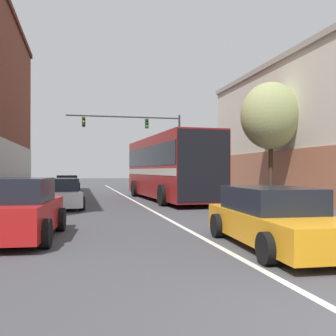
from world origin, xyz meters
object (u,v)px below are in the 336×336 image
(bus, at_px, (168,165))
(parked_car_left_far, at_px, (66,183))
(parked_car_left_near, at_px, (56,194))
(hatchback_foreground, at_px, (274,219))
(parked_car_left_mid, at_px, (16,211))
(traffic_signal_gantry, at_px, (146,134))
(street_tree_near, at_px, (271,116))

(bus, relative_size, parked_car_left_far, 2.32)
(bus, relative_size, parked_car_left_near, 2.50)
(bus, xyz_separation_m, parked_car_left_near, (-5.80, -3.41, -1.31))
(hatchback_foreground, bearing_deg, parked_car_left_far, 13.48)
(parked_car_left_mid, height_order, traffic_signal_gantry, traffic_signal_gantry)
(parked_car_left_mid, distance_m, traffic_signal_gantry, 24.67)
(parked_car_left_near, xyz_separation_m, parked_car_left_far, (-0.03, 16.93, -0.02))
(street_tree_near, bearing_deg, hatchback_foreground, -117.33)
(parked_car_left_far, relative_size, traffic_signal_gantry, 0.50)
(hatchback_foreground, xyz_separation_m, street_tree_near, (5.44, 10.54, 3.80))
(parked_car_left_mid, xyz_separation_m, traffic_signal_gantry, (7.09, 23.27, 4.07))
(parked_car_left_near, height_order, parked_car_left_far, parked_car_left_near)
(parked_car_left_far, bearing_deg, parked_car_left_near, 175.98)
(parked_car_left_near, bearing_deg, traffic_signal_gantry, -28.57)
(bus, distance_m, hatchback_foreground, 13.47)
(bus, bearing_deg, hatchback_foreground, 174.00)
(traffic_signal_gantry, bearing_deg, street_tree_near, -75.33)
(parked_car_left_near, relative_size, parked_car_left_mid, 1.12)
(parked_car_left_near, distance_m, parked_car_left_far, 16.93)
(parked_car_left_far, bearing_deg, parked_car_left_mid, 174.79)
(bus, bearing_deg, traffic_signal_gantry, -6.54)
(traffic_signal_gantry, bearing_deg, parked_car_left_near, -113.15)
(parked_car_left_near, relative_size, street_tree_near, 0.73)
(parked_car_left_near, height_order, street_tree_near, street_tree_near)
(bus, height_order, traffic_signal_gantry, traffic_signal_gantry)
(traffic_signal_gantry, bearing_deg, hatchback_foreground, -93.51)
(hatchback_foreground, distance_m, parked_car_left_far, 27.36)
(parked_car_left_mid, relative_size, parked_car_left_far, 0.83)
(bus, height_order, street_tree_near, street_tree_near)
(traffic_signal_gantry, bearing_deg, parked_car_left_far, 167.19)
(bus, xyz_separation_m, street_tree_near, (4.68, -2.84, 2.48))
(parked_car_left_mid, height_order, street_tree_near, street_tree_near)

